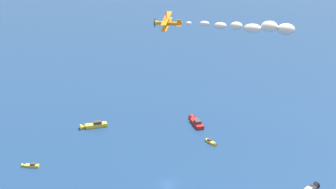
% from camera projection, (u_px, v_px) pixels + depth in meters
% --- Properties ---
extents(ground_plane, '(2000.00, 2000.00, 0.00)m').
position_uv_depth(ground_plane, '(168.00, 184.00, 139.73)').
color(ground_plane, navy).
extents(motorboat_near_centre, '(7.63, 8.72, 2.68)m').
position_uv_depth(motorboat_near_centre, '(92.00, 125.00, 173.87)').
color(motorboat_near_centre, gold).
rests_on(motorboat_near_centre, ground_plane).
extents(motorboat_offshore, '(9.22, 7.85, 2.81)m').
position_uv_depth(motorboat_offshore, '(196.00, 122.00, 176.59)').
color(motorboat_offshore, '#B21E1E').
rests_on(motorboat_offshore, ground_plane).
extents(motorboat_ahead, '(2.67, 5.31, 1.49)m').
position_uv_depth(motorboat_ahead, '(30.00, 165.00, 148.43)').
color(motorboat_ahead, gold).
rests_on(motorboat_ahead, ground_plane).
extents(motorboat_mid_cluster, '(4.07, 4.86, 1.47)m').
position_uv_depth(motorboat_mid_cluster, '(212.00, 142.00, 162.57)').
color(motorboat_mid_cluster, gold).
rests_on(motorboat_mid_cluster, ground_plane).
extents(biplane_lead, '(7.51, 6.93, 3.83)m').
position_uv_depth(biplane_lead, '(167.00, 23.00, 123.43)').
color(biplane_lead, orange).
extents(wingwalker_lead, '(0.95, 0.26, 1.78)m').
position_uv_depth(wingwalker_lead, '(166.00, 15.00, 122.14)').
color(wingwalker_lead, red).
extents(smoke_trail_lead, '(6.03, 25.86, 3.81)m').
position_uv_depth(smoke_trail_lead, '(260.00, 27.00, 118.90)').
color(smoke_trail_lead, silver).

